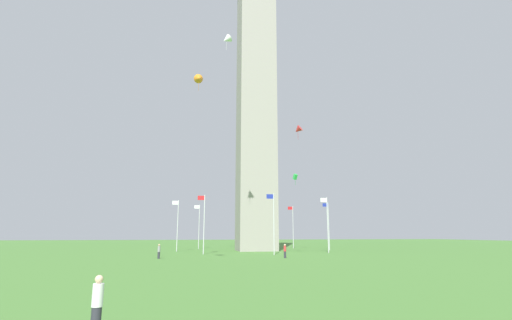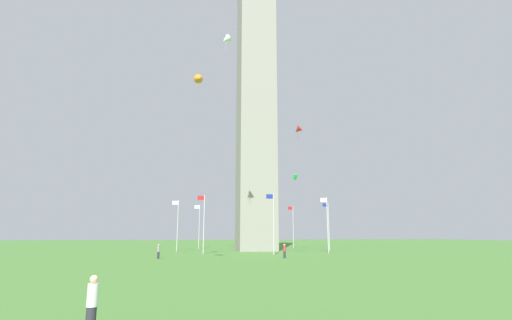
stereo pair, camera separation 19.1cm
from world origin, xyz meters
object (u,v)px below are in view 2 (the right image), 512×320
person_white_shirt (92,305)px  person_red_shirt (284,251)px  flagpole_ne (204,221)px  flagpole_nw (199,225)px  flagpole_e (273,221)px  flagpole_w (244,225)px  flagpole_sw (293,225)px  kite_red_delta (298,130)px  flagpole_n (177,223)px  flagpole_se (327,222)px  kite_orange_delta (199,79)px  obelisk_monument (256,89)px  person_gray_shirt (158,251)px  flagpole_s (328,224)px  kite_green_box (295,177)px  kite_white_delta (226,40)px

person_white_shirt → person_red_shirt: person_white_shirt is taller
flagpole_ne → person_white_shirt: 44.58m
flagpole_ne → flagpole_nw: same height
flagpole_e → flagpole_w: size_ratio=1.00×
flagpole_sw → kite_red_delta: bearing=78.0°
flagpole_nw → person_red_shirt: (-9.47, 30.25, -3.89)m
flagpole_n → flagpole_se: bearing=157.5°
person_white_shirt → kite_red_delta: bearing=-24.3°
flagpole_se → kite_orange_delta: kite_orange_delta is taller
obelisk_monument → person_gray_shirt: bearing=50.7°
flagpole_s → kite_red_delta: 18.62m
person_white_shirt → kite_green_box: kite_green_box is taller
person_gray_shirt → kite_red_delta: kite_red_delta is taller
flagpole_ne → flagpole_sw: same height
kite_red_delta → flagpole_sw: bearing=-102.0°
flagpole_n → kite_green_box: size_ratio=5.09×
obelisk_monument → person_white_shirt: bearing=74.5°
flagpole_se → flagpole_nw: size_ratio=1.00×
obelisk_monument → flagpole_n: obelisk_monument is taller
flagpole_sw → kite_white_delta: (17.67, 31.55, 22.95)m
flagpole_w → kite_white_delta: (7.99, 35.57, 22.95)m
flagpole_nw → person_red_shirt: flagpole_nw is taller
flagpole_w → kite_orange_delta: size_ratio=2.68×
flagpole_s → flagpole_se: bearing=67.5°
obelisk_monument → flagpole_e: obelisk_monument is taller
obelisk_monument → flagpole_w: (0.06, -13.70, -25.57)m
obelisk_monument → flagpole_sw: size_ratio=6.99×
kite_red_delta → flagpole_ne: bearing=12.4°
flagpole_se → person_gray_shirt: flagpole_se is taller
flagpole_w → kite_green_box: size_ratio=5.09×
obelisk_monument → flagpole_w: size_ratio=6.99×
flagpole_w → person_gray_shirt: size_ratio=5.05×
flagpole_nw → person_white_shirt: bearing=85.3°
flagpole_e → flagpole_w: 27.40m
person_gray_shirt → kite_white_delta: (-7.39, 2.99, 26.83)m
flagpole_w → kite_red_delta: size_ratio=3.34×
kite_orange_delta → flagpole_w: bearing=-121.3°
flagpole_n → kite_red_delta: (-20.00, 6.18, 15.93)m
person_gray_shirt → kite_orange_delta: (-4.42, -14.53, 28.71)m
flagpole_e → flagpole_se: bearing=-157.5°
flagpole_ne → kite_white_delta: size_ratio=3.98×
flagpole_w → obelisk_monument: bearing=90.2°
obelisk_monument → flagpole_n: 29.03m
person_white_shirt → kite_red_delta: 55.76m
flagpole_w → kite_orange_delta: (10.96, 18.05, 24.84)m
flagpole_e → person_gray_shirt: 16.68m
obelisk_monument → flagpole_nw: 29.03m
flagpole_ne → kite_orange_delta: kite_orange_delta is taller
flagpole_ne → person_red_shirt: flagpole_ne is taller
kite_green_box → kite_red_delta: bearing=-111.7°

